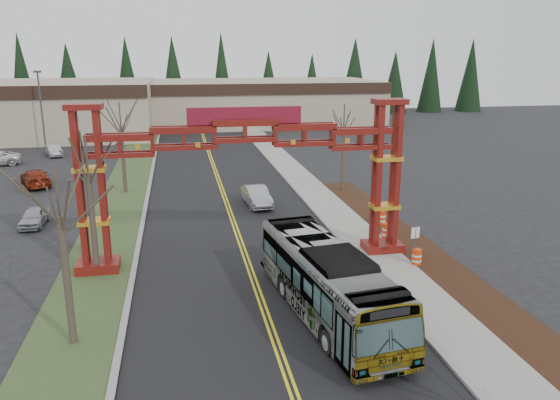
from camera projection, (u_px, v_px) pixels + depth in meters
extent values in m
cube|color=black|center=(234.00, 224.00, 37.28)|extent=(12.00, 110.00, 0.02)
cube|color=yellow|center=(232.00, 224.00, 37.26)|extent=(0.12, 100.00, 0.01)
cube|color=yellow|center=(236.00, 224.00, 37.30)|extent=(0.12, 100.00, 0.01)
cube|color=gray|center=(321.00, 218.00, 38.36)|extent=(0.30, 110.00, 0.15)
cube|color=gray|center=(341.00, 217.00, 38.62)|extent=(2.60, 110.00, 0.14)
cube|color=black|center=(491.00, 308.00, 24.85)|extent=(2.60, 50.00, 0.12)
cube|color=#374A25|center=(113.00, 230.00, 35.85)|extent=(4.00, 110.00, 0.08)
cube|color=gray|center=(142.00, 228.00, 36.17)|extent=(0.30, 110.00, 0.15)
cube|color=#57110B|center=(98.00, 266.00, 29.13)|extent=(2.20, 1.60, 0.60)
cube|color=#57110B|center=(79.00, 190.00, 27.59)|extent=(0.28, 0.28, 8.00)
cube|color=#57110B|center=(101.00, 189.00, 27.78)|extent=(0.28, 0.28, 8.00)
cube|color=#57110B|center=(81.00, 187.00, 28.25)|extent=(0.28, 0.28, 8.00)
cube|color=#57110B|center=(103.00, 186.00, 28.45)|extent=(0.28, 0.28, 8.00)
cube|color=gold|center=(94.00, 221.00, 28.48)|extent=(1.60, 1.10, 0.22)
cube|color=gold|center=(89.00, 169.00, 27.76)|extent=(1.60, 1.10, 0.22)
cube|color=#57110B|center=(84.00, 107.00, 26.94)|extent=(1.80, 1.20, 0.30)
cube|color=#57110B|center=(382.00, 247.00, 31.99)|extent=(2.20, 1.60, 0.60)
cube|color=#57110B|center=(379.00, 177.00, 30.44)|extent=(0.28, 0.28, 8.00)
cube|color=#57110B|center=(398.00, 177.00, 30.64)|extent=(0.28, 0.28, 8.00)
cube|color=#57110B|center=(375.00, 175.00, 31.11)|extent=(0.28, 0.28, 8.00)
cube|color=#57110B|center=(393.00, 174.00, 31.30)|extent=(0.28, 0.28, 8.00)
cube|color=gold|center=(384.00, 206.00, 31.34)|extent=(1.60, 1.10, 0.22)
cube|color=gold|center=(387.00, 158.00, 30.61)|extent=(1.60, 1.10, 0.22)
cube|color=#57110B|center=(390.00, 101.00, 29.79)|extent=(1.80, 1.20, 0.30)
cube|color=#57110B|center=(245.00, 128.00, 28.69)|extent=(16.00, 0.90, 1.00)
cube|color=#57110B|center=(245.00, 145.00, 28.92)|extent=(16.00, 0.90, 0.60)
cube|color=maroon|center=(245.00, 115.00, 28.52)|extent=(6.00, 0.25, 0.90)
cube|color=tan|center=(259.00, 102.00, 90.35)|extent=(38.00, 20.00, 7.00)
cube|color=black|center=(269.00, 89.00, 80.06)|extent=(38.00, 0.40, 1.60)
cone|color=black|center=(22.00, 82.00, 93.91)|extent=(5.60, 5.60, 13.00)
cylinder|color=#382D26|center=(26.00, 115.00, 95.39)|extent=(0.80, 0.80, 1.60)
cone|color=black|center=(74.00, 82.00, 95.42)|extent=(5.60, 5.60, 13.00)
cylinder|color=#382D26|center=(77.00, 114.00, 96.91)|extent=(0.80, 0.80, 1.60)
cone|color=black|center=(124.00, 81.00, 96.94)|extent=(5.60, 5.60, 13.00)
cylinder|color=#382D26|center=(126.00, 113.00, 98.42)|extent=(0.80, 0.80, 1.60)
cone|color=black|center=(172.00, 81.00, 98.46)|extent=(5.60, 5.60, 13.00)
cylinder|color=#382D26|center=(174.00, 113.00, 99.94)|extent=(0.80, 0.80, 1.60)
cone|color=black|center=(220.00, 80.00, 99.97)|extent=(5.60, 5.60, 13.00)
cylinder|color=#382D26|center=(220.00, 112.00, 101.46)|extent=(0.80, 0.80, 1.60)
cone|color=black|center=(265.00, 80.00, 101.49)|extent=(5.60, 5.60, 13.00)
cylinder|color=#382D26|center=(265.00, 111.00, 102.97)|extent=(0.80, 0.80, 1.60)
cone|color=black|center=(310.00, 80.00, 103.01)|extent=(5.60, 5.60, 13.00)
cylinder|color=#382D26|center=(309.00, 110.00, 104.49)|extent=(0.80, 0.80, 1.60)
cone|color=black|center=(353.00, 79.00, 104.52)|extent=(5.60, 5.60, 13.00)
cylinder|color=#382D26|center=(352.00, 109.00, 106.01)|extent=(0.80, 0.80, 1.60)
cone|color=black|center=(395.00, 79.00, 106.04)|extent=(5.60, 5.60, 13.00)
cylinder|color=#382D26|center=(393.00, 108.00, 107.52)|extent=(0.80, 0.80, 1.60)
cone|color=black|center=(435.00, 78.00, 107.56)|extent=(5.60, 5.60, 13.00)
cylinder|color=#382D26|center=(433.00, 108.00, 109.04)|extent=(0.80, 0.80, 1.60)
cone|color=black|center=(475.00, 78.00, 109.07)|extent=(5.60, 5.60, 13.00)
cylinder|color=#382D26|center=(472.00, 107.00, 110.56)|extent=(0.80, 0.80, 1.60)
imported|color=#B0B3B8|center=(327.00, 281.00, 23.94)|extent=(4.19, 11.80, 3.22)
imported|color=#A5A8AD|center=(257.00, 196.00, 41.68)|extent=(1.99, 4.61, 1.48)
imported|color=#ADADB5|center=(34.00, 217.00, 36.85)|extent=(1.56, 3.67, 1.24)
imported|color=maroon|center=(35.00, 178.00, 47.81)|extent=(3.77, 5.56, 1.49)
imported|color=#A7ACAE|center=(54.00, 150.00, 61.86)|extent=(2.64, 4.23, 1.31)
cylinder|color=#382D26|center=(67.00, 282.00, 21.24)|extent=(0.30, 0.30, 5.39)
cylinder|color=#382D26|center=(57.00, 192.00, 20.29)|extent=(0.11, 0.11, 2.05)
cylinder|color=#382D26|center=(93.00, 227.00, 28.02)|extent=(0.31, 0.31, 5.34)
cylinder|color=#382D26|center=(87.00, 157.00, 27.08)|extent=(0.12, 0.12, 2.12)
cylinder|color=#382D26|center=(123.00, 161.00, 44.91)|extent=(0.31, 0.31, 5.46)
cylinder|color=#382D26|center=(120.00, 116.00, 43.95)|extent=(0.12, 0.12, 2.14)
cylinder|color=#382D26|center=(343.00, 160.00, 45.63)|extent=(0.29, 0.29, 5.39)
cylinder|color=#382D26|center=(344.00, 116.00, 44.69)|extent=(0.11, 0.11, 2.00)
cylinder|color=#3F3F44|center=(42.00, 112.00, 64.71)|extent=(0.20, 0.20, 9.13)
cube|color=#3F3F44|center=(37.00, 72.00, 63.50)|extent=(0.81, 0.41, 0.25)
cylinder|color=#3F3F44|center=(414.00, 247.00, 29.63)|extent=(0.06, 0.06, 2.24)
cube|color=white|center=(415.00, 233.00, 29.42)|extent=(0.51, 0.13, 0.61)
cylinder|color=#EA3D0D|center=(417.00, 258.00, 29.79)|extent=(0.51, 0.51, 0.99)
cylinder|color=white|center=(417.00, 255.00, 29.76)|extent=(0.53, 0.53, 0.12)
cylinder|color=white|center=(416.00, 260.00, 29.83)|extent=(0.53, 0.53, 0.12)
cylinder|color=#EA3D0D|center=(387.00, 231.00, 34.06)|extent=(0.56, 0.56, 1.07)
cylinder|color=white|center=(387.00, 229.00, 34.01)|extent=(0.58, 0.58, 0.13)
cylinder|color=white|center=(386.00, 234.00, 34.10)|extent=(0.58, 0.58, 0.13)
cylinder|color=#EA3D0D|center=(381.00, 218.00, 36.81)|extent=(0.56, 0.56, 1.08)
cylinder|color=white|center=(381.00, 216.00, 36.77)|extent=(0.58, 0.58, 0.13)
cylinder|color=white|center=(381.00, 220.00, 36.85)|extent=(0.58, 0.58, 0.13)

